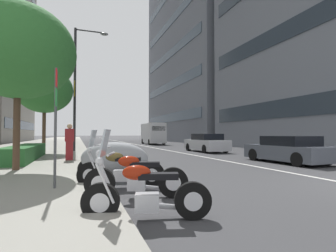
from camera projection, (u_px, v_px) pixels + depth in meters
name	position (u px, v px, depth m)	size (l,w,h in m)	color
sidewalk_right_plaza	(45.00, 145.00, 31.14)	(160.00, 8.92, 0.15)	gray
lane_centre_stripe	(127.00, 143.00, 39.46)	(110.00, 0.16, 0.01)	silver
motorcycle_mid_row	(144.00, 193.00, 4.12)	(0.81, 2.03, 1.46)	black
motorcycle_far_end_row	(136.00, 178.00, 5.55)	(0.88, 2.17, 1.11)	black
motorcycle_by_sign_pole	(120.00, 170.00, 6.60)	(0.87, 2.18, 1.49)	black
motorcycle_under_tarp	(114.00, 159.00, 7.96)	(1.45, 2.23, 1.13)	gray
car_following_behind	(288.00, 150.00, 12.31)	(4.21, 2.01, 1.28)	#4C515B
car_lead_in_lane	(206.00, 143.00, 19.83)	(4.30, 1.92, 1.39)	#B7B7BC
delivery_van_ahead	(153.00, 133.00, 34.31)	(5.99, 2.25, 2.77)	silver
parking_sign_by_curb	(56.00, 112.00, 5.89)	(0.32, 0.06, 2.76)	#47494C
street_lamp_with_banners	(80.00, 79.00, 18.91)	(1.26, 2.46, 9.04)	#232326
clipped_hedge_bed	(25.00, 152.00, 12.45)	(6.54, 1.10, 0.67)	#28602D
street_tree_near_plaza_corner	(18.00, 52.00, 8.91)	(3.85, 3.85, 5.73)	#473323
street_tree_far_plaza	(45.00, 90.00, 16.93)	(3.58, 3.58, 5.66)	#473323
pedestrian_on_plaza	(70.00, 142.00, 12.12)	(0.28, 0.41, 1.71)	maroon
office_tower_near_left	(209.00, 2.00, 49.48)	(28.48, 16.29, 53.49)	slate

